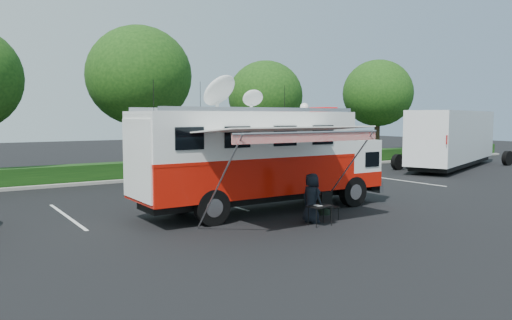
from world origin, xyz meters
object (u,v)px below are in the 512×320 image
Objects in this scene: command_truck at (261,157)px; semi_trailer at (453,138)px; folding_table at (320,207)px; trash_bin at (324,204)px.

semi_trailer is at bearing 16.36° from command_truck.
folding_table is 0.07× the size of semi_trailer.
trash_bin is at bearing -49.24° from command_truck.
command_truck is 3.48m from folding_table.
trash_bin reaches higher than folding_table.
semi_trailer reaches higher than folding_table.
trash_bin is 20.09m from semi_trailer.
trash_bin is at bearing 44.95° from folding_table.
command_truck is at bearing -163.64° from semi_trailer.
semi_trailer reaches higher than trash_bin.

